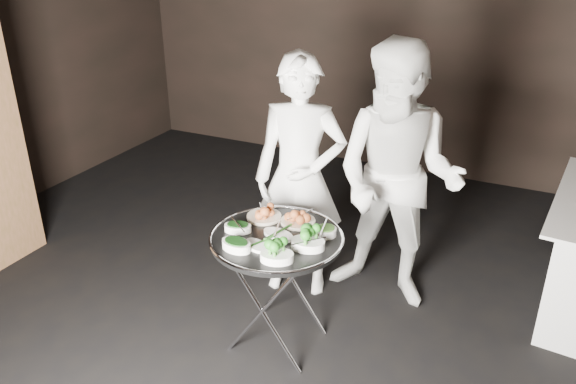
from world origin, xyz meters
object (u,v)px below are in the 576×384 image
at_px(waiter_left, 300,179).
at_px(waiter_right, 397,180).
at_px(tray_stand, 277,286).
at_px(serving_tray, 277,238).

distance_m(waiter_left, waiter_right, 0.63).
relative_size(tray_stand, serving_tray, 0.95).
height_order(tray_stand, serving_tray, serving_tray).
height_order(tray_stand, waiter_left, waiter_left).
bearing_deg(waiter_left, waiter_right, -1.79).
xyz_separation_m(tray_stand, waiter_left, (-0.14, 0.62, 0.42)).
height_order(waiter_left, waiter_right, waiter_right).
bearing_deg(waiter_right, waiter_left, -163.51).
bearing_deg(waiter_left, tray_stand, -92.32).
bearing_deg(tray_stand, serving_tray, -90.00).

